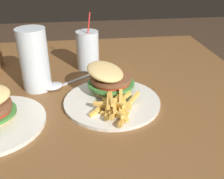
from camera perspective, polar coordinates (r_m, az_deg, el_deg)
The scene contains 5 objects.
dining_table at distance 0.78m, azimuth -7.69°, elevation -9.21°, with size 1.22×1.16×0.73m.
meal_plate_near at distance 0.75m, azimuth -0.35°, elevation 0.18°, with size 0.27×0.27×0.10m.
beer_glass at distance 0.82m, azimuth -16.53°, elevation 5.97°, with size 0.09×0.09×0.19m.
juice_glass at distance 0.94m, azimuth -5.29°, elevation 8.08°, with size 0.08×0.08×0.21m.
spoon at distance 0.84m, azimuth -12.23°, elevation 0.84°, with size 0.13×0.18×0.02m.
Camera 1 is at (-0.62, -0.02, 1.12)m, focal length 42.00 mm.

